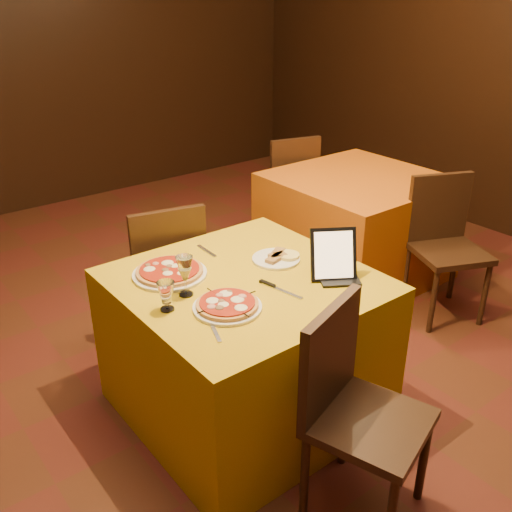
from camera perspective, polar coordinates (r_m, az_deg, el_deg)
floor at (r=3.21m, az=0.04°, el=-12.74°), size 6.00×7.00×0.01m
wall_back at (r=5.73m, az=-23.27°, el=17.77°), size 6.00×0.01×2.80m
main_table at (r=2.84m, az=-1.05°, el=-8.98°), size 1.10×1.10×0.75m
side_table at (r=4.27m, az=9.98°, el=2.99°), size 1.10×1.10×0.75m
chair_main_near at (r=2.34m, az=11.36°, el=-16.00°), size 0.51×0.51×0.91m
chair_main_far at (r=3.40m, az=-9.37°, el=-1.60°), size 0.51×0.51×0.91m
chair_side_near at (r=3.81m, az=18.75°, el=0.40°), size 0.49×0.49×0.91m
chair_side_far at (r=4.78m, az=2.84°, el=6.87°), size 0.53×0.53×0.91m
pizza_near at (r=2.41m, az=-2.89°, el=-4.98°), size 0.29×0.29×0.03m
pizza_far at (r=2.70m, az=-8.63°, el=-1.63°), size 0.35×0.35×0.03m
cutlet_dish at (r=2.82m, az=2.02°, el=-0.20°), size 0.24×0.24×0.03m
wine_glass at (r=2.49m, az=-7.11°, el=-1.96°), size 0.08×0.08×0.19m
water_glass at (r=2.40m, az=-8.95°, el=-4.00°), size 0.10×0.10×0.13m
tablet at (r=2.63m, az=7.74°, el=0.19°), size 0.23×0.20×0.24m
knife at (r=2.54m, az=2.61°, el=-3.48°), size 0.06×0.22×0.01m
fork_near at (r=2.26m, az=-4.10°, el=-7.61°), size 0.07×0.14×0.01m
fork_far at (r=2.92m, az=-4.96°, el=0.50°), size 0.03×0.17×0.01m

